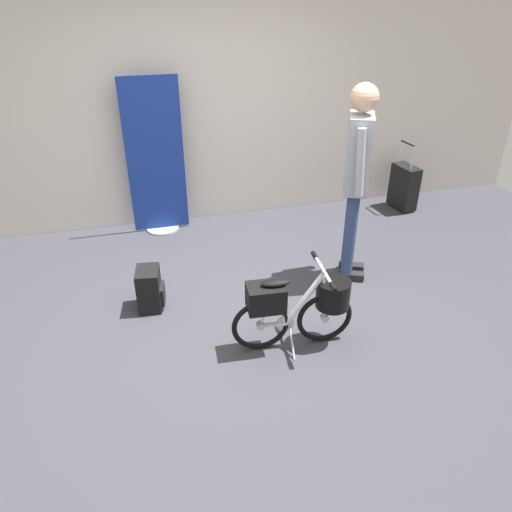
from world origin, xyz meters
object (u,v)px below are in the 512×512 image
at_px(visitor_near_wall, 357,172).
at_px(backpack_on_floor, 150,289).
at_px(rolling_suitcase, 404,186).
at_px(folding_bike_foreground, 299,305).
at_px(floor_banner_stand, 156,166).

xyz_separation_m(visitor_near_wall, backpack_on_floor, (-1.86, -0.08, -0.85)).
bearing_deg(backpack_on_floor, rolling_suitcase, 22.97).
relative_size(folding_bike_foreground, rolling_suitcase, 1.15).
bearing_deg(visitor_near_wall, floor_banner_stand, 139.21).
relative_size(visitor_near_wall, backpack_on_floor, 4.73).
xyz_separation_m(folding_bike_foreground, visitor_near_wall, (0.78, 0.85, 0.67)).
bearing_deg(folding_bike_foreground, visitor_near_wall, 47.64).
bearing_deg(folding_bike_foreground, backpack_on_floor, 144.25).
height_order(folding_bike_foreground, visitor_near_wall, visitor_near_wall).
height_order(visitor_near_wall, rolling_suitcase, visitor_near_wall).
xyz_separation_m(floor_banner_stand, folding_bike_foreground, (0.85, -2.26, -0.37)).
bearing_deg(visitor_near_wall, backpack_on_floor, -177.64).
bearing_deg(backpack_on_floor, visitor_near_wall, 2.36).
xyz_separation_m(folding_bike_foreground, rolling_suitcase, (2.04, 2.10, -0.09)).
bearing_deg(visitor_near_wall, folding_bike_foreground, -132.36).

